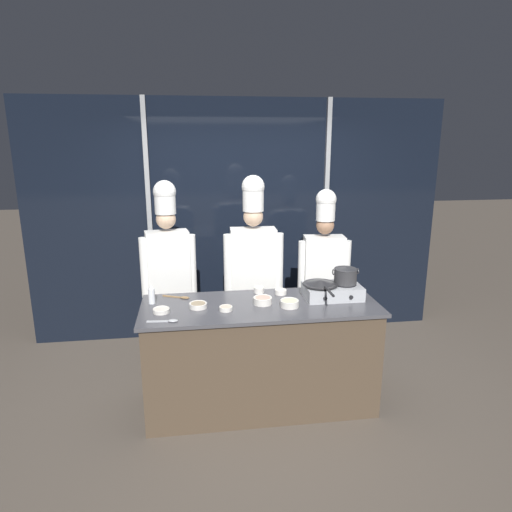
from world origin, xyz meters
TOP-DOWN VIEW (x-y plane):
  - ground_plane at (0.00, 0.00)m, footprint 24.00×24.00m
  - window_wall_back at (0.00, 1.57)m, footprint 4.69×0.09m
  - demo_counter at (0.00, 0.00)m, footprint 1.97×0.75m
  - portable_stove at (0.64, 0.07)m, footprint 0.48×0.33m
  - frying_pan at (0.53, 0.07)m, footprint 0.31×0.53m
  - stock_pot at (0.75, 0.07)m, footprint 0.23×0.20m
  - squeeze_bottle_clear at (-0.89, 0.15)m, footprint 0.06×0.06m
  - prep_bowl_chicken at (-0.29, -0.10)m, footprint 0.11×0.11m
  - prep_bowl_garlic at (0.22, 0.22)m, footprint 0.10×0.10m
  - prep_bowl_shrimp at (0.02, 0.01)m, footprint 0.16×0.16m
  - prep_bowl_onion at (-0.81, -0.07)m, footprint 0.13×0.13m
  - prep_bowl_mushrooms at (-0.51, -0.01)m, footprint 0.15×0.15m
  - prep_bowl_bean_sprouts at (0.03, 0.29)m, footprint 0.09×0.09m
  - prep_bowl_noodles at (0.23, -0.09)m, footprint 0.15×0.15m
  - serving_spoon_slotted at (-0.65, 0.24)m, footprint 0.24×0.13m
  - serving_spoon_solid at (-0.74, -0.27)m, footprint 0.24×0.05m
  - chef_head at (-0.78, 0.78)m, footprint 0.53×0.27m
  - chef_sous at (0.04, 0.70)m, footprint 0.57×0.24m
  - chef_line at (0.75, 0.72)m, footprint 0.52×0.24m

SIDE VIEW (x-z plane):
  - ground_plane at x=0.00m, z-range 0.00..0.00m
  - demo_counter at x=0.00m, z-range 0.00..0.93m
  - serving_spoon_solid at x=-0.74m, z-range 0.93..0.95m
  - serving_spoon_slotted at x=-0.65m, z-range 0.93..0.95m
  - prep_bowl_onion at x=-0.81m, z-range 0.94..0.97m
  - prep_bowl_chicken at x=-0.29m, z-range 0.94..0.97m
  - prep_bowl_mushrooms at x=-0.51m, z-range 0.94..0.98m
  - prep_bowl_garlic at x=0.22m, z-range 0.94..0.98m
  - prep_bowl_bean_sprouts at x=0.03m, z-range 0.94..0.99m
  - prep_bowl_noodles at x=0.23m, z-range 0.94..1.00m
  - prep_bowl_shrimp at x=0.02m, z-range 0.94..1.00m
  - portable_stove at x=0.64m, z-range 0.93..1.06m
  - squeeze_bottle_clear at x=-0.89m, z-range 0.93..1.09m
  - chef_line at x=0.75m, z-range 0.14..1.94m
  - frying_pan at x=0.53m, z-range 1.06..1.09m
  - chef_head at x=-0.78m, z-range 0.17..2.06m
  - chef_sous at x=0.04m, z-range 0.15..2.09m
  - stock_pot at x=0.75m, z-range 1.06..1.19m
  - window_wall_back at x=0.00m, z-range 0.00..2.70m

